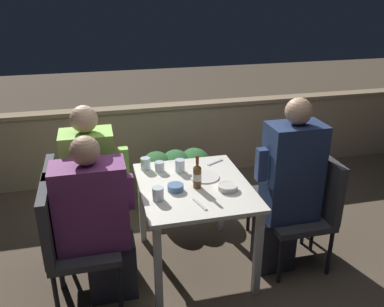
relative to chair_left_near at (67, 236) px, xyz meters
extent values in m
plane|color=brown|center=(0.92, 0.18, -0.53)|extent=(16.00, 16.00, 0.00)
cube|color=tan|center=(0.92, 1.89, -0.13)|extent=(9.00, 0.14, 0.80)
cube|color=#9E8466|center=(0.92, 1.89, 0.29)|extent=(9.00, 0.18, 0.04)
cube|color=silver|center=(0.92, 0.18, 0.17)|extent=(0.81, 0.96, 0.03)
cube|color=silver|center=(0.57, -0.25, -0.19)|extent=(0.05, 0.05, 0.69)
cube|color=silver|center=(1.28, -0.25, -0.19)|extent=(0.05, 0.05, 0.69)
cube|color=silver|center=(0.57, 0.60, -0.19)|extent=(0.05, 0.05, 0.69)
cube|color=silver|center=(1.28, 0.60, -0.19)|extent=(0.05, 0.05, 0.69)
cube|color=brown|center=(1.00, 1.18, -0.39)|extent=(0.70, 0.36, 0.28)
ellipsoid|color=#2D6633|center=(0.80, 1.18, -0.12)|extent=(0.32, 0.47, 0.30)
ellipsoid|color=#2D6633|center=(1.00, 1.18, -0.12)|extent=(0.32, 0.47, 0.30)
ellipsoid|color=#2D6633|center=(1.19, 1.18, -0.12)|extent=(0.32, 0.47, 0.30)
cube|color=#333338|center=(0.11, 0.00, -0.12)|extent=(0.47, 0.47, 0.05)
cube|color=#333338|center=(-0.10, 0.00, 0.14)|extent=(0.06, 0.47, 0.47)
cylinder|color=black|center=(-0.10, -0.20, -0.34)|extent=(0.03, 0.03, 0.39)
cylinder|color=black|center=(0.31, -0.20, -0.34)|extent=(0.03, 0.03, 0.39)
cylinder|color=black|center=(-0.10, 0.20, -0.34)|extent=(0.03, 0.03, 0.39)
cylinder|color=black|center=(0.31, 0.20, -0.34)|extent=(0.03, 0.03, 0.39)
cube|color=#282833|center=(0.28, 0.00, -0.31)|extent=(0.33, 0.23, 0.44)
cube|color=#6B2D66|center=(0.18, 0.00, 0.21)|extent=(0.48, 0.26, 0.60)
cube|color=#6B2D66|center=(0.43, 0.00, 0.28)|extent=(0.07, 0.07, 0.24)
sphere|color=tan|center=(0.18, 0.00, 0.60)|extent=(0.19, 0.19, 0.19)
cube|color=#333338|center=(0.11, 0.33, -0.12)|extent=(0.47, 0.47, 0.05)
cube|color=#333338|center=(-0.10, 0.33, 0.14)|extent=(0.06, 0.47, 0.47)
cylinder|color=black|center=(-0.09, 0.13, -0.34)|extent=(0.03, 0.03, 0.39)
cylinder|color=black|center=(0.31, 0.13, -0.34)|extent=(0.03, 0.03, 0.39)
cylinder|color=black|center=(-0.09, 0.54, -0.34)|extent=(0.03, 0.03, 0.39)
cylinder|color=black|center=(0.31, 0.54, -0.34)|extent=(0.03, 0.03, 0.39)
cube|color=#282833|center=(0.28, 0.33, -0.31)|extent=(0.26, 0.23, 0.44)
cube|color=#8CCC4C|center=(0.18, 0.33, 0.26)|extent=(0.37, 0.26, 0.70)
cube|color=#8CCC4C|center=(0.43, 0.33, 0.34)|extent=(0.07, 0.07, 0.24)
sphere|color=tan|center=(0.18, 0.33, 0.70)|extent=(0.19, 0.19, 0.19)
cube|color=#333338|center=(1.70, 0.02, -0.12)|extent=(0.47, 0.47, 0.05)
cube|color=#333338|center=(1.91, 0.02, 0.14)|extent=(0.06, 0.47, 0.47)
cylinder|color=black|center=(1.49, -0.19, -0.34)|extent=(0.03, 0.03, 0.39)
cylinder|color=black|center=(1.90, -0.19, -0.34)|extent=(0.03, 0.03, 0.39)
cylinder|color=black|center=(1.49, 0.22, -0.34)|extent=(0.03, 0.03, 0.39)
cylinder|color=black|center=(1.90, 0.22, -0.34)|extent=(0.03, 0.03, 0.39)
cube|color=#282833|center=(1.53, 0.02, -0.31)|extent=(0.28, 0.23, 0.44)
cube|color=navy|center=(1.63, 0.02, 0.28)|extent=(0.40, 0.26, 0.74)
cube|color=navy|center=(1.38, 0.02, 0.37)|extent=(0.07, 0.07, 0.24)
sphere|color=tan|center=(1.63, 0.02, 0.75)|extent=(0.19, 0.19, 0.19)
cube|color=#333338|center=(1.72, 0.32, -0.12)|extent=(0.47, 0.47, 0.05)
cube|color=#333338|center=(1.93, 0.32, 0.14)|extent=(0.06, 0.47, 0.47)
cylinder|color=black|center=(1.52, 0.12, -0.34)|extent=(0.03, 0.03, 0.39)
cylinder|color=black|center=(1.93, 0.12, -0.34)|extent=(0.03, 0.03, 0.39)
cylinder|color=black|center=(1.52, 0.53, -0.34)|extent=(0.03, 0.03, 0.39)
cylinder|color=black|center=(1.93, 0.53, -0.34)|extent=(0.03, 0.03, 0.39)
cylinder|color=brown|center=(0.93, 0.13, 0.26)|extent=(0.06, 0.06, 0.16)
cylinder|color=beige|center=(0.93, 0.13, 0.27)|extent=(0.06, 0.06, 0.05)
cone|color=brown|center=(0.93, 0.13, 0.36)|extent=(0.06, 0.06, 0.03)
cylinder|color=brown|center=(0.93, 0.13, 0.40)|extent=(0.02, 0.02, 0.07)
cylinder|color=silver|center=(1.03, 0.27, 0.19)|extent=(0.23, 0.23, 0.01)
cylinder|color=beige|center=(1.14, 0.04, 0.20)|extent=(0.14, 0.14, 0.04)
torus|color=beige|center=(1.14, 0.04, 0.22)|extent=(0.14, 0.14, 0.01)
cylinder|color=#4C709E|center=(0.77, 0.12, 0.21)|extent=(0.12, 0.12, 0.05)
torus|color=#4C709E|center=(0.77, 0.12, 0.23)|extent=(0.12, 0.12, 0.01)
cylinder|color=silver|center=(0.71, 0.47, 0.22)|extent=(0.08, 0.08, 0.08)
cylinder|color=silver|center=(0.87, 0.42, 0.24)|extent=(0.08, 0.08, 0.10)
cylinder|color=silver|center=(0.63, 0.01, 0.23)|extent=(0.08, 0.08, 0.09)
cylinder|color=silver|center=(0.61, 0.53, 0.23)|extent=(0.08, 0.08, 0.10)
cube|color=silver|center=(0.89, -0.12, 0.19)|extent=(0.07, 0.17, 0.01)
cube|color=silver|center=(1.19, 0.52, 0.19)|extent=(0.16, 0.10, 0.01)
camera|label=1|loc=(0.27, -2.42, 1.57)|focal=38.00mm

